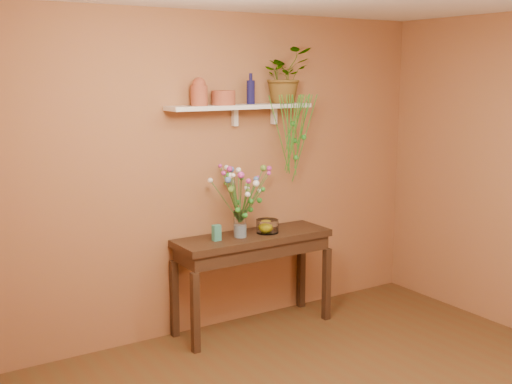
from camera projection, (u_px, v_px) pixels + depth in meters
room at (393, 215)px, 3.90m from camera, size 4.04×4.04×2.70m
sideboard at (253, 248)px, 5.53m from camera, size 1.38×0.44×0.84m
wall_shelf at (241, 107)px, 5.39m from camera, size 1.30×0.24×0.19m
terracotta_jug at (199, 92)px, 5.15m from camera, size 0.17×0.17×0.23m
terracotta_pot at (223, 98)px, 5.27m from camera, size 0.22×0.22×0.12m
blue_bottle at (251, 92)px, 5.43m from camera, size 0.08×0.08×0.26m
spider_plant at (285, 75)px, 5.60m from camera, size 0.43×0.38×0.48m
plant_fronds at (295, 134)px, 5.58m from camera, size 0.54×0.30×0.78m
glass_vase at (240, 226)px, 5.41m from camera, size 0.11×0.11×0.23m
bouquet at (242, 186)px, 5.34m from camera, size 0.59×0.51×0.48m
glass_bowl at (267, 227)px, 5.56m from camera, size 0.19×0.19×0.12m
lemon at (266, 227)px, 5.57m from camera, size 0.09×0.09×0.09m
carton at (216, 233)px, 5.30m from camera, size 0.07×0.05×0.13m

